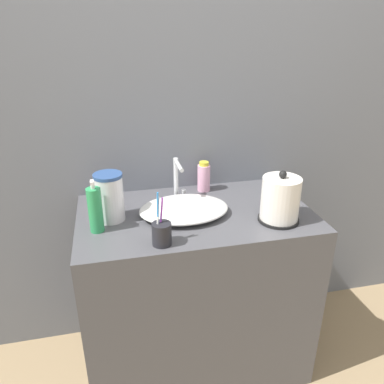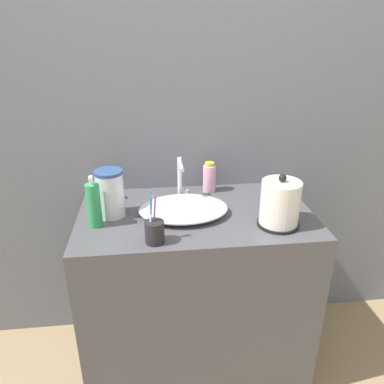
{
  "view_description": "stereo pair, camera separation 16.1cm",
  "coord_description": "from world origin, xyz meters",
  "px_view_note": "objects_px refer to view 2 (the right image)",
  "views": [
    {
      "loc": [
        -0.35,
        -1.14,
        1.6
      ],
      "look_at": [
        -0.02,
        0.3,
        0.95
      ],
      "focal_mm": 35.0,
      "sensor_mm": 36.0,
      "label": 1
    },
    {
      "loc": [
        -0.19,
        -1.17,
        1.6
      ],
      "look_at": [
        -0.02,
        0.3,
        0.95
      ],
      "focal_mm": 35.0,
      "sensor_mm": 36.0,
      "label": 2
    }
  ],
  "objects_px": {
    "toothbrush_cup": "(155,231)",
    "water_pitcher": "(110,193)",
    "electric_kettle": "(280,205)",
    "shampoo_bottle": "(104,189)",
    "faucet": "(181,177)",
    "lotion_bottle": "(94,205)",
    "mouthwash_bottle": "(209,177)"
  },
  "relations": [
    {
      "from": "lotion_bottle",
      "to": "water_pitcher",
      "type": "distance_m",
      "value": 0.11
    },
    {
      "from": "electric_kettle",
      "to": "water_pitcher",
      "type": "xyz_separation_m",
      "value": [
        -0.69,
        0.17,
        0.01
      ]
    },
    {
      "from": "toothbrush_cup",
      "to": "water_pitcher",
      "type": "xyz_separation_m",
      "value": [
        -0.18,
        0.25,
        0.06
      ]
    },
    {
      "from": "electric_kettle",
      "to": "water_pitcher",
      "type": "bearing_deg",
      "value": 166.3
    },
    {
      "from": "toothbrush_cup",
      "to": "lotion_bottle",
      "type": "distance_m",
      "value": 0.29
    },
    {
      "from": "lotion_bottle",
      "to": "toothbrush_cup",
      "type": "bearing_deg",
      "value": -33.56
    },
    {
      "from": "toothbrush_cup",
      "to": "mouthwash_bottle",
      "type": "distance_m",
      "value": 0.54
    },
    {
      "from": "faucet",
      "to": "shampoo_bottle",
      "type": "distance_m",
      "value": 0.37
    },
    {
      "from": "mouthwash_bottle",
      "to": "water_pitcher",
      "type": "distance_m",
      "value": 0.51
    },
    {
      "from": "electric_kettle",
      "to": "shampoo_bottle",
      "type": "bearing_deg",
      "value": 155.71
    },
    {
      "from": "toothbrush_cup",
      "to": "water_pitcher",
      "type": "distance_m",
      "value": 0.31
    },
    {
      "from": "faucet",
      "to": "mouthwash_bottle",
      "type": "relative_size",
      "value": 1.34
    },
    {
      "from": "toothbrush_cup",
      "to": "water_pitcher",
      "type": "height_order",
      "value": "toothbrush_cup"
    },
    {
      "from": "lotion_bottle",
      "to": "shampoo_bottle",
      "type": "height_order",
      "value": "lotion_bottle"
    },
    {
      "from": "electric_kettle",
      "to": "water_pitcher",
      "type": "distance_m",
      "value": 0.71
    },
    {
      "from": "mouthwash_bottle",
      "to": "water_pitcher",
      "type": "xyz_separation_m",
      "value": [
        -0.46,
        -0.21,
        0.03
      ]
    },
    {
      "from": "water_pitcher",
      "to": "faucet",
      "type": "bearing_deg",
      "value": 22.96
    },
    {
      "from": "lotion_bottle",
      "to": "mouthwash_bottle",
      "type": "distance_m",
      "value": 0.6
    },
    {
      "from": "shampoo_bottle",
      "to": "electric_kettle",
      "type": "bearing_deg",
      "value": -24.29
    },
    {
      "from": "faucet",
      "to": "mouthwash_bottle",
      "type": "height_order",
      "value": "faucet"
    },
    {
      "from": "toothbrush_cup",
      "to": "shampoo_bottle",
      "type": "distance_m",
      "value": 0.47
    },
    {
      "from": "toothbrush_cup",
      "to": "mouthwash_bottle",
      "type": "xyz_separation_m",
      "value": [
        0.28,
        0.46,
        0.02
      ]
    },
    {
      "from": "electric_kettle",
      "to": "toothbrush_cup",
      "type": "height_order",
      "value": "electric_kettle"
    },
    {
      "from": "faucet",
      "to": "toothbrush_cup",
      "type": "xyz_separation_m",
      "value": [
        -0.14,
        -0.38,
        -0.07
      ]
    },
    {
      "from": "electric_kettle",
      "to": "shampoo_bottle",
      "type": "relative_size",
      "value": 1.82
    },
    {
      "from": "lotion_bottle",
      "to": "mouthwash_bottle",
      "type": "height_order",
      "value": "lotion_bottle"
    },
    {
      "from": "faucet",
      "to": "electric_kettle",
      "type": "bearing_deg",
      "value": -38.82
    },
    {
      "from": "faucet",
      "to": "water_pitcher",
      "type": "relative_size",
      "value": 0.97
    },
    {
      "from": "toothbrush_cup",
      "to": "shampoo_bottle",
      "type": "height_order",
      "value": "toothbrush_cup"
    },
    {
      "from": "faucet",
      "to": "water_pitcher",
      "type": "bearing_deg",
      "value": -157.04
    },
    {
      "from": "faucet",
      "to": "toothbrush_cup",
      "type": "distance_m",
      "value": 0.41
    },
    {
      "from": "faucet",
      "to": "electric_kettle",
      "type": "distance_m",
      "value": 0.48
    }
  ]
}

